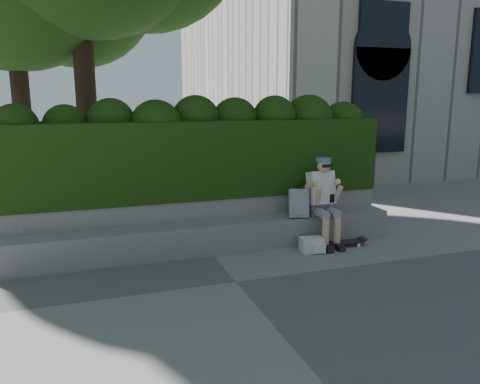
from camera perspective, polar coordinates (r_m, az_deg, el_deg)
name	(u,v)px	position (r m, az deg, el deg)	size (l,w,h in m)	color
ground	(236,282)	(6.06, -0.52, -10.90)	(80.00, 80.00, 0.00)	slate
bench_ledge	(210,238)	(7.11, -3.72, -5.56)	(6.00, 0.45, 0.45)	gray
planter_wall	(202,220)	(7.51, -4.69, -3.45)	(6.00, 0.50, 0.75)	gray
hedge	(197,158)	(7.54, -5.24, 4.15)	(6.00, 1.00, 1.20)	black
person	(323,198)	(7.48, 10.04, -0.69)	(0.40, 0.76, 1.38)	gray
skateboard	(341,243)	(7.54, 12.21, -6.06)	(0.77, 0.22, 0.08)	black
backpack_plaid	(299,203)	(7.39, 7.15, -1.36)	(0.31, 0.16, 0.45)	#AFAEB3
backpack_ground	(311,245)	(7.23, 8.71, -6.36)	(0.33, 0.24, 0.22)	silver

